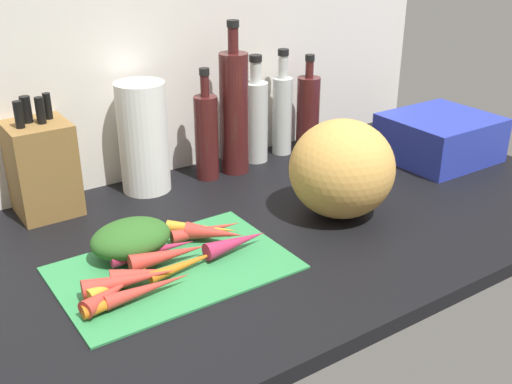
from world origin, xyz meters
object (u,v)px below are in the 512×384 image
object	(u,v)px
carrot_6	(130,280)
paper_towel_roll	(143,138)
carrot_10	(149,288)
carrot_11	(119,282)
bottle_0	(206,136)
winter_squash	(342,169)
knife_block	(42,167)
cutting_board	(174,267)
dish_rack	(439,138)
carrot_9	(236,242)
bottle_3	(282,112)
carrot_1	(190,263)
carrot_4	(154,250)
carrot_2	(109,294)
carrot_7	(202,229)
carrot_0	(214,233)
carrot_3	(141,274)
bottle_4	(308,112)
carrot_5	(207,230)
carrot_8	(128,297)
bottle_2	(256,119)
carrot_12	(169,255)
bottle_1	(234,112)

from	to	relation	value
carrot_6	paper_towel_roll	distance (cm)	45.18
carrot_10	carrot_11	size ratio (longest dim) A/B	1.27
bottle_0	winter_squash	bearing A→B (deg)	-67.89
knife_block	carrot_6	bearing A→B (deg)	-87.15
cutting_board	dish_rack	xyz separation A→B (cm)	(83.91, 11.04, 5.40)
carrot_9	carrot_10	distance (cm)	20.75
carrot_11	bottle_3	distance (cm)	75.27
carrot_1	carrot_4	world-z (taller)	carrot_4
carrot_1	carrot_10	bearing A→B (deg)	-158.74
carrot_2	carrot_7	size ratio (longest dim) A/B	0.74
carrot_4	carrot_11	distance (cm)	11.47
carrot_4	dish_rack	bearing A→B (deg)	4.40
carrot_0	carrot_10	bearing A→B (deg)	-151.81
carrot_1	dish_rack	size ratio (longest dim) A/B	0.63
carrot_1	carrot_3	bearing A→B (deg)	177.16
winter_squash	cutting_board	bearing A→B (deg)	-179.39
bottle_0	bottle_4	distance (cm)	32.70
carrot_5	bottle_3	distance (cm)	52.83
carrot_0	carrot_8	xyz separation A→B (cm)	(-22.46, -10.25, -0.60)
winter_squash	bottle_0	distance (cm)	36.08
cutting_board	carrot_8	distance (cm)	13.42
cutting_board	bottle_4	distance (cm)	70.08
bottle_0	bottle_2	world-z (taller)	bottle_2
bottle_2	carrot_3	bearing A→B (deg)	-142.22
carrot_4	carrot_7	world-z (taller)	carrot_4
carrot_0	carrot_1	world-z (taller)	carrot_0
carrot_12	bottle_1	world-z (taller)	bottle_1
carrot_7	dish_rack	distance (cm)	73.89
carrot_11	carrot_9	bearing A→B (deg)	0.36
carrot_10	carrot_9	bearing A→B (deg)	12.67
carrot_2	carrot_9	xyz separation A→B (cm)	(26.74, 2.96, 0.12)
carrot_8	carrot_12	world-z (taller)	carrot_12
bottle_2	carrot_4	bearing A→B (deg)	-144.01
carrot_1	dish_rack	xyz separation A→B (cm)	(81.88, 13.52, 3.92)
carrot_3	bottle_1	xyz separation A→B (cm)	(41.93, 35.84, 13.01)
paper_towel_roll	bottle_0	bearing A→B (deg)	-7.15
bottle_0	carrot_1	bearing A→B (deg)	-124.19
carrot_5	carrot_7	xyz separation A→B (cm)	(-0.39, 1.16, -0.06)
carrot_7	bottle_2	world-z (taller)	bottle_2
carrot_2	carrot_6	xyz separation A→B (cm)	(4.55, 1.82, 0.18)
bottle_1	carrot_3	bearing A→B (deg)	-139.48
carrot_6	carrot_11	xyz separation A→B (cm)	(-1.65, 0.99, -0.35)
carrot_0	carrot_12	distance (cm)	11.50
carrot_1	carrot_2	world-z (taller)	carrot_2
carrot_0	carrot_7	distance (cm)	3.79
carrot_6	carrot_9	distance (cm)	22.22
carrot_0	carrot_6	bearing A→B (deg)	-162.28
carrot_3	bottle_4	world-z (taller)	bottle_4
cutting_board	carrot_5	bearing A→B (deg)	30.46
carrot_4	carrot_9	bearing A→B (deg)	-23.41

